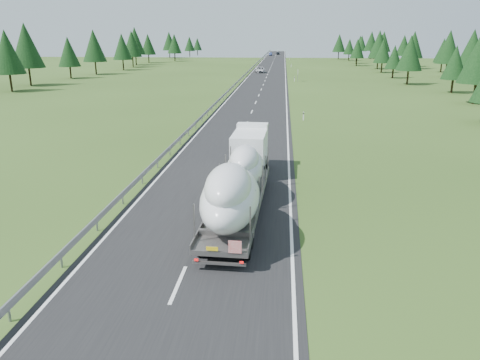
# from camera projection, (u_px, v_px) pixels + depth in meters

# --- Properties ---
(ground) EXTENTS (400.00, 400.00, 0.00)m
(ground) POSITION_uv_depth(u_px,v_px,m) (211.00, 207.00, 27.28)
(ground) COLOR #2D4818
(ground) RESTS_ON ground
(road_surface) EXTENTS (10.00, 400.00, 0.02)m
(road_surface) POSITION_uv_depth(u_px,v_px,m) (268.00, 74.00, 122.47)
(road_surface) COLOR black
(road_surface) RESTS_ON ground
(guardrail) EXTENTS (0.10, 400.00, 0.76)m
(guardrail) POSITION_uv_depth(u_px,v_px,m) (248.00, 72.00, 122.69)
(guardrail) COLOR slate
(guardrail) RESTS_ON ground
(marker_posts) EXTENTS (0.13, 350.08, 1.00)m
(marker_posts) POSITION_uv_depth(u_px,v_px,m) (290.00, 61.00, 174.10)
(marker_posts) COLOR silver
(marker_posts) RESTS_ON ground
(highway_sign) EXTENTS (0.08, 0.90, 2.60)m
(highway_sign) POSITION_uv_depth(u_px,v_px,m) (298.00, 73.00, 102.28)
(highway_sign) COLOR slate
(highway_sign) RESTS_ON ground
(tree_line_right) EXTENTS (26.82, 257.98, 11.80)m
(tree_line_right) POSITION_uv_depth(u_px,v_px,m) (428.00, 49.00, 113.86)
(tree_line_right) COLOR black
(tree_line_right) RESTS_ON ground
(tree_line_left) EXTENTS (15.05, 257.83, 12.61)m
(tree_line_left) POSITION_uv_depth(u_px,v_px,m) (75.00, 46.00, 108.55)
(tree_line_left) COLOR black
(tree_line_left) RESTS_ON ground
(boat_truck) EXTENTS (3.02, 17.78, 3.96)m
(boat_truck) POSITION_uv_depth(u_px,v_px,m) (240.00, 175.00, 26.21)
(boat_truck) COLOR white
(boat_truck) RESTS_ON ground
(distant_van) EXTENTS (2.88, 5.60, 1.51)m
(distant_van) POSITION_uv_depth(u_px,v_px,m) (260.00, 70.00, 127.84)
(distant_van) COLOR silver
(distant_van) RESTS_ON ground
(distant_car_dark) EXTENTS (2.09, 4.71, 1.58)m
(distant_car_dark) POSITION_uv_depth(u_px,v_px,m) (278.00, 53.00, 253.40)
(distant_car_dark) COLOR black
(distant_car_dark) RESTS_ON ground
(distant_car_blue) EXTENTS (1.82, 4.80, 1.56)m
(distant_car_blue) POSITION_uv_depth(u_px,v_px,m) (270.00, 54.00, 241.24)
(distant_car_blue) COLOR navy
(distant_car_blue) RESTS_ON ground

